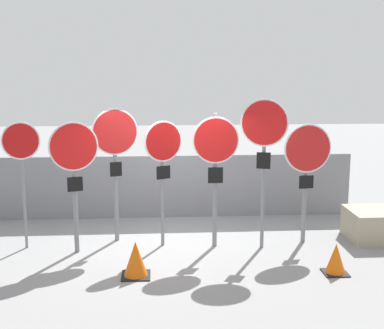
% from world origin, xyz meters
% --- Properties ---
extents(ground_plane, '(40.00, 40.00, 0.00)m').
position_xyz_m(ground_plane, '(0.00, 0.00, 0.00)').
color(ground_plane, gray).
extents(fence_back, '(8.21, 0.12, 1.38)m').
position_xyz_m(fence_back, '(0.00, 1.84, 0.69)').
color(fence_back, slate).
rests_on(fence_back, ground).
extents(stop_sign_0, '(0.66, 0.21, 2.34)m').
position_xyz_m(stop_sign_0, '(-2.60, -0.10, 1.80)').
color(stop_sign_0, slate).
rests_on(stop_sign_0, ground).
extents(stop_sign_1, '(0.83, 0.30, 2.37)m').
position_xyz_m(stop_sign_1, '(-1.64, -0.39, 1.66)').
color(stop_sign_1, slate).
rests_on(stop_sign_1, ground).
extents(stop_sign_2, '(0.85, 0.25, 2.54)m').
position_xyz_m(stop_sign_2, '(-0.97, 0.23, 1.81)').
color(stop_sign_2, slate).
rests_on(stop_sign_2, ground).
extents(stop_sign_3, '(0.68, 0.34, 2.34)m').
position_xyz_m(stop_sign_3, '(-0.08, -0.11, 1.73)').
color(stop_sign_3, slate).
rests_on(stop_sign_3, ground).
extents(stop_sign_4, '(0.84, 0.15, 2.48)m').
position_xyz_m(stop_sign_4, '(0.86, -0.25, 1.73)').
color(stop_sign_4, slate).
rests_on(stop_sign_4, ground).
extents(stop_sign_5, '(0.83, 0.24, 2.75)m').
position_xyz_m(stop_sign_5, '(1.71, -0.37, 2.03)').
color(stop_sign_5, slate).
rests_on(stop_sign_5, ground).
extents(stop_sign_6, '(0.90, 0.18, 2.27)m').
position_xyz_m(stop_sign_6, '(2.57, -0.11, 1.60)').
color(stop_sign_6, slate).
rests_on(stop_sign_6, ground).
extents(traffic_cone_0, '(0.39, 0.39, 0.50)m').
position_xyz_m(traffic_cone_0, '(2.67, -1.64, 0.25)').
color(traffic_cone_0, black).
rests_on(traffic_cone_0, ground).
extents(traffic_cone_1, '(0.46, 0.46, 0.58)m').
position_xyz_m(traffic_cone_1, '(-0.55, -1.54, 0.28)').
color(traffic_cone_1, black).
rests_on(traffic_cone_1, ground).
extents(storage_crate, '(0.97, 0.99, 0.58)m').
position_xyz_m(storage_crate, '(3.96, -0.01, 0.29)').
color(storage_crate, '#9E937A').
rests_on(storage_crate, ground).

